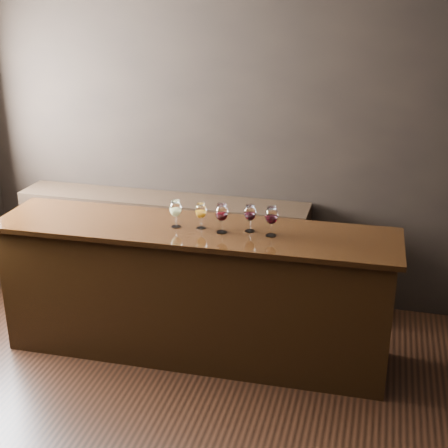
% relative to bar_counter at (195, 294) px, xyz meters
% --- Properties ---
extents(room_shell, '(5.02, 4.52, 2.81)m').
position_rel_bar_counter_xyz_m(room_shell, '(-0.07, -1.04, 1.31)').
color(room_shell, black).
rests_on(room_shell, ground).
extents(bar_counter, '(2.90, 0.69, 1.01)m').
position_rel_bar_counter_xyz_m(bar_counter, '(0.00, 0.00, 0.00)').
color(bar_counter, black).
rests_on(bar_counter, ground).
extents(bar_top, '(2.99, 0.76, 0.04)m').
position_rel_bar_counter_xyz_m(bar_top, '(0.00, 0.00, 0.52)').
color(bar_top, black).
rests_on(bar_top, bar_counter).
extents(back_bar_shelf, '(2.61, 0.40, 0.94)m').
position_rel_bar_counter_xyz_m(back_bar_shelf, '(-0.57, 0.87, -0.03)').
color(back_bar_shelf, black).
rests_on(back_bar_shelf, ground).
extents(glass_white, '(0.09, 0.09, 0.20)m').
position_rel_bar_counter_xyz_m(glass_white, '(-0.13, -0.02, 0.68)').
color(glass_white, white).
rests_on(glass_white, bar_top).
extents(glass_amber, '(0.08, 0.08, 0.19)m').
position_rel_bar_counter_xyz_m(glass_amber, '(0.06, 0.00, 0.67)').
color(glass_amber, white).
rests_on(glass_amber, bar_top).
extents(glass_red_a, '(0.09, 0.09, 0.22)m').
position_rel_bar_counter_xyz_m(glass_red_a, '(0.22, -0.04, 0.69)').
color(glass_red_a, white).
rests_on(glass_red_a, bar_top).
extents(glass_red_b, '(0.09, 0.09, 0.20)m').
position_rel_bar_counter_xyz_m(glass_red_b, '(0.41, 0.03, 0.68)').
color(glass_red_b, white).
rests_on(glass_red_b, bar_top).
extents(glass_red_c, '(0.09, 0.09, 0.22)m').
position_rel_bar_counter_xyz_m(glass_red_c, '(0.58, -0.01, 0.69)').
color(glass_red_c, white).
rests_on(glass_red_c, bar_top).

